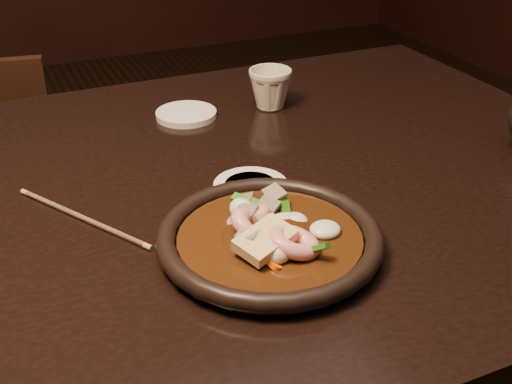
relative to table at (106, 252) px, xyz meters
name	(u,v)px	position (x,y,z in m)	size (l,w,h in m)	color
table	(106,252)	(0.00, 0.00, 0.00)	(1.60, 0.90, 0.75)	black
plate	(270,239)	(0.16, -0.18, 0.09)	(0.27, 0.27, 0.03)	black
stirfry	(270,234)	(0.17, -0.18, 0.10)	(0.14, 0.17, 0.06)	#311909
soy_dish	(251,188)	(0.20, -0.05, 0.08)	(0.10, 0.10, 0.01)	white
saucer_right	(186,114)	(0.20, 0.24, 0.08)	(0.11, 0.11, 0.01)	white
tea_cup	(270,87)	(0.35, 0.22, 0.11)	(0.08, 0.07, 0.08)	beige
chopsticks	(82,218)	(-0.03, -0.03, 0.08)	(0.13, 0.21, 0.01)	tan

